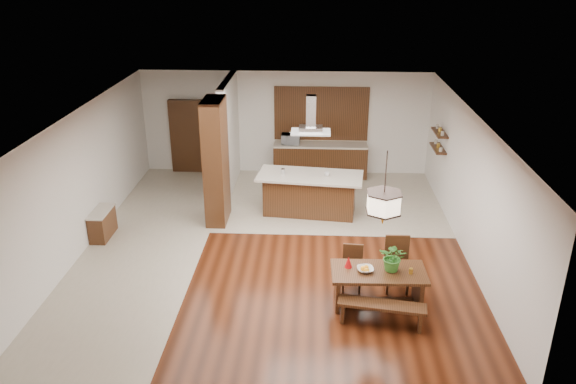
# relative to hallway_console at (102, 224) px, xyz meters

# --- Properties ---
(room_shell) EXTENTS (9.00, 9.04, 2.92)m
(room_shell) POSITION_rel_hallway_console_xyz_m (3.81, -0.20, 1.75)
(room_shell) COLOR #341509
(room_shell) RESTS_ON ground
(tile_hallway) EXTENTS (2.50, 9.00, 0.01)m
(tile_hallway) POSITION_rel_hallway_console_xyz_m (1.06, -0.20, -0.31)
(tile_hallway) COLOR #B8AE9A
(tile_hallway) RESTS_ON ground
(tile_kitchen) EXTENTS (5.50, 4.00, 0.01)m
(tile_kitchen) POSITION_rel_hallway_console_xyz_m (5.06, 2.30, -0.31)
(tile_kitchen) COLOR #B8AE9A
(tile_kitchen) RESTS_ON ground
(soffit_band) EXTENTS (8.00, 9.00, 0.02)m
(soffit_band) POSITION_rel_hallway_console_xyz_m (3.81, -0.20, 2.57)
(soffit_band) COLOR #391A0E
(soffit_band) RESTS_ON room_shell
(partition_pier) EXTENTS (0.45, 1.00, 2.90)m
(partition_pier) POSITION_rel_hallway_console_xyz_m (2.41, 1.00, 1.14)
(partition_pier) COLOR black
(partition_pier) RESTS_ON ground
(partition_stub) EXTENTS (0.18, 2.40, 2.90)m
(partition_stub) POSITION_rel_hallway_console_xyz_m (2.41, 3.10, 1.14)
(partition_stub) COLOR silver
(partition_stub) RESTS_ON ground
(hallway_console) EXTENTS (0.37, 0.88, 0.63)m
(hallway_console) POSITION_rel_hallway_console_xyz_m (0.00, 0.00, 0.00)
(hallway_console) COLOR black
(hallway_console) RESTS_ON ground
(hallway_doorway) EXTENTS (1.10, 0.20, 2.10)m
(hallway_doorway) POSITION_rel_hallway_console_xyz_m (1.11, 4.20, 0.74)
(hallway_doorway) COLOR black
(hallway_doorway) RESTS_ON ground
(rear_counter) EXTENTS (2.60, 0.62, 0.95)m
(rear_counter) POSITION_rel_hallway_console_xyz_m (4.81, 4.00, 0.16)
(rear_counter) COLOR black
(rear_counter) RESTS_ON ground
(kitchen_window) EXTENTS (2.60, 0.08, 1.50)m
(kitchen_window) POSITION_rel_hallway_console_xyz_m (4.81, 4.26, 1.44)
(kitchen_window) COLOR #9E6B2F
(kitchen_window) RESTS_ON room_shell
(shelf_lower) EXTENTS (0.26, 0.90, 0.04)m
(shelf_lower) POSITION_rel_hallway_console_xyz_m (7.68, 2.40, 1.08)
(shelf_lower) COLOR black
(shelf_lower) RESTS_ON room_shell
(shelf_upper) EXTENTS (0.26, 0.90, 0.04)m
(shelf_upper) POSITION_rel_hallway_console_xyz_m (7.68, 2.40, 1.49)
(shelf_upper) COLOR black
(shelf_upper) RESTS_ON room_shell
(dining_table) EXTENTS (1.67, 0.86, 0.69)m
(dining_table) POSITION_rel_hallway_console_xyz_m (5.81, -2.34, 0.19)
(dining_table) COLOR black
(dining_table) RESTS_ON ground
(dining_bench) EXTENTS (1.50, 0.55, 0.41)m
(dining_bench) POSITION_rel_hallway_console_xyz_m (5.82, -2.94, -0.11)
(dining_bench) COLOR black
(dining_bench) RESTS_ON ground
(dining_chair_left) EXTENTS (0.40, 0.40, 0.85)m
(dining_chair_left) POSITION_rel_hallway_console_xyz_m (5.38, -1.84, 0.11)
(dining_chair_left) COLOR black
(dining_chair_left) RESTS_ON ground
(dining_chair_right) EXTENTS (0.46, 0.46, 1.02)m
(dining_chair_right) POSITION_rel_hallway_console_xyz_m (6.21, -1.83, 0.20)
(dining_chair_right) COLOR black
(dining_chair_right) RESTS_ON ground
(pendant_lantern) EXTENTS (0.64, 0.64, 1.31)m
(pendant_lantern) POSITION_rel_hallway_console_xyz_m (5.81, -2.34, 1.93)
(pendant_lantern) COLOR #FFE7C3
(pendant_lantern) RESTS_ON room_shell
(foliage_plant) EXTENTS (0.58, 0.54, 0.52)m
(foliage_plant) POSITION_rel_hallway_console_xyz_m (6.05, -2.31, 0.64)
(foliage_plant) COLOR #337727
(foliage_plant) RESTS_ON dining_table
(fruit_bowl) EXTENTS (0.32, 0.32, 0.07)m
(fruit_bowl) POSITION_rel_hallway_console_xyz_m (5.57, -2.36, 0.41)
(fruit_bowl) COLOR #B7AFA0
(fruit_bowl) RESTS_ON dining_table
(napkin_cone) EXTENTS (0.16, 0.16, 0.21)m
(napkin_cone) POSITION_rel_hallway_console_xyz_m (5.28, -2.23, 0.48)
(napkin_cone) COLOR #AF0C0E
(napkin_cone) RESTS_ON dining_table
(gold_ornament) EXTENTS (0.09, 0.09, 0.10)m
(gold_ornament) POSITION_rel_hallway_console_xyz_m (6.35, -2.40, 0.42)
(gold_ornament) COLOR gold
(gold_ornament) RESTS_ON dining_table
(kitchen_island) EXTENTS (2.56, 1.34, 1.02)m
(kitchen_island) POSITION_rel_hallway_console_xyz_m (4.55, 1.46, 0.21)
(kitchen_island) COLOR black
(kitchen_island) RESTS_ON ground
(range_hood) EXTENTS (0.90, 0.55, 0.87)m
(range_hood) POSITION_rel_hallway_console_xyz_m (4.55, 1.47, 2.15)
(range_hood) COLOR silver
(range_hood) RESTS_ON room_shell
(island_cup) EXTENTS (0.14, 0.14, 0.09)m
(island_cup) POSITION_rel_hallway_console_xyz_m (4.95, 1.38, 0.75)
(island_cup) COLOR silver
(island_cup) RESTS_ON kitchen_island
(microwave) EXTENTS (0.51, 0.35, 0.28)m
(microwave) POSITION_rel_hallway_console_xyz_m (3.98, 3.96, 0.78)
(microwave) COLOR silver
(microwave) RESTS_ON rear_counter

